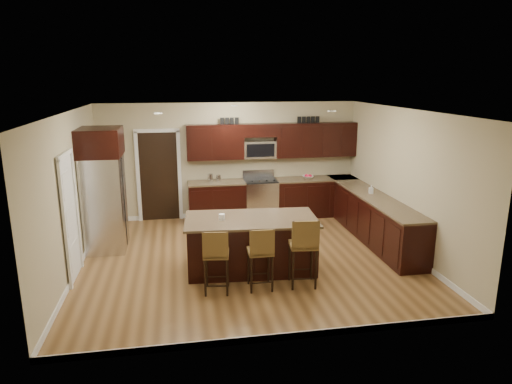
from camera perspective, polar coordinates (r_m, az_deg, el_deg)
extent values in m
plane|color=brown|center=(8.52, -0.98, -8.32)|extent=(6.00, 6.00, 0.00)
plane|color=silver|center=(7.89, -1.06, 10.11)|extent=(6.00, 6.00, 0.00)
plane|color=tan|center=(10.77, -3.29, 3.94)|extent=(6.00, 0.00, 6.00)
plane|color=tan|center=(8.21, -22.19, -0.34)|extent=(0.00, 5.50, 5.50)
plane|color=tan|center=(9.05, 18.11, 1.29)|extent=(0.00, 5.50, 5.50)
cube|color=black|center=(10.64, -4.90, -1.24)|extent=(1.30, 0.60, 0.88)
cube|color=black|center=(11.09, 7.43, -0.67)|extent=(1.94, 0.60, 0.88)
cube|color=black|center=(9.56, 14.78, -3.46)|extent=(0.60, 3.35, 0.88)
cube|color=brown|center=(10.53, -4.95, 1.18)|extent=(1.30, 0.63, 0.04)
cube|color=brown|center=(10.99, 7.51, 1.65)|extent=(1.94, 0.63, 0.04)
cube|color=brown|center=(9.43, 14.96, -0.80)|extent=(0.63, 3.35, 0.04)
cube|color=black|center=(10.50, -5.13, 6.24)|extent=(1.30, 0.33, 0.80)
cube|color=black|center=(10.95, 7.46, 6.51)|extent=(1.94, 0.33, 0.80)
cube|color=black|center=(10.60, 0.45, 7.73)|extent=(0.76, 0.33, 0.30)
cube|color=silver|center=(10.77, 0.56, -0.94)|extent=(0.76, 0.64, 0.90)
cube|color=black|center=(10.66, 0.57, 1.45)|extent=(0.76, 0.60, 0.03)
cube|color=black|center=(10.49, 0.86, -1.36)|extent=(0.65, 0.01, 0.45)
cube|color=silver|center=(10.90, 0.31, 2.32)|extent=(0.76, 0.05, 0.18)
cube|color=silver|center=(10.68, 0.42, 5.35)|extent=(0.76, 0.31, 0.40)
cube|color=black|center=(10.76, -12.02, 1.90)|extent=(0.85, 0.03, 2.06)
cube|color=white|center=(8.00, -22.26, -3.16)|extent=(0.03, 0.80, 2.04)
cube|color=black|center=(7.95, -0.61, -6.60)|extent=(2.21, 1.22, 0.88)
cube|color=brown|center=(7.80, -0.62, -3.43)|extent=(2.32, 1.33, 0.04)
cube|color=black|center=(8.10, -0.60, -9.21)|extent=(2.13, 1.13, 0.09)
cube|color=brown|center=(7.08, -5.00, -7.70)|extent=(0.44, 0.44, 0.06)
cube|color=brown|center=(6.85, -5.10, -6.67)|extent=(0.39, 0.09, 0.41)
cylinder|color=black|center=(7.05, -6.18, -10.73)|extent=(0.03, 0.03, 0.60)
cylinder|color=black|center=(7.07, -3.46, -10.58)|extent=(0.03, 0.03, 0.60)
cylinder|color=black|center=(7.35, -6.36, -9.65)|extent=(0.03, 0.03, 0.60)
cylinder|color=black|center=(7.38, -3.76, -9.51)|extent=(0.03, 0.03, 0.60)
cube|color=brown|center=(7.17, 0.53, -7.41)|extent=(0.39, 0.39, 0.05)
cube|color=brown|center=(6.94, 0.77, -6.39)|extent=(0.38, 0.04, 0.41)
cylinder|color=black|center=(7.12, -0.56, -10.40)|extent=(0.03, 0.03, 0.59)
cylinder|color=black|center=(7.18, 2.08, -10.21)|extent=(0.03, 0.03, 0.59)
cylinder|color=black|center=(7.42, -0.98, -9.36)|extent=(0.03, 0.03, 0.59)
cylinder|color=black|center=(7.47, 1.55, -9.19)|extent=(0.03, 0.03, 0.59)
cube|color=brown|center=(7.29, 5.91, -6.56)|extent=(0.46, 0.46, 0.06)
cube|color=brown|center=(7.04, 6.22, -5.41)|extent=(0.43, 0.08, 0.45)
cylinder|color=black|center=(7.22, 4.82, -9.82)|extent=(0.04, 0.04, 0.66)
cylinder|color=black|center=(7.32, 7.61, -9.57)|extent=(0.04, 0.04, 0.66)
cylinder|color=black|center=(7.54, 4.12, -8.72)|extent=(0.04, 0.04, 0.66)
cylinder|color=black|center=(7.64, 6.79, -8.50)|extent=(0.04, 0.04, 0.66)
cube|color=silver|center=(9.19, -18.37, -1.33)|extent=(0.72, 0.92, 1.83)
cube|color=black|center=(9.15, -16.12, -1.24)|extent=(0.01, 0.02, 1.74)
cylinder|color=silver|center=(9.04, -16.04, -0.81)|extent=(0.02, 0.02, 0.81)
cylinder|color=silver|center=(9.20, -15.94, -0.55)|extent=(0.02, 0.02, 0.81)
cube|color=black|center=(8.97, -18.95, 5.93)|extent=(0.78, 0.98, 0.52)
cube|color=brown|center=(10.15, -2.94, -4.54)|extent=(1.05, 0.78, 0.01)
imported|color=silver|center=(10.92, 6.51, 1.88)|extent=(0.29, 0.29, 0.06)
imported|color=#B2B2B2|center=(9.70, 14.19, 0.33)|extent=(0.10, 0.10, 0.18)
cylinder|color=silver|center=(10.50, -5.74, 1.76)|extent=(0.12, 0.12, 0.19)
cylinder|color=silver|center=(10.51, -4.71, 1.71)|extent=(0.11, 0.11, 0.16)
cylinder|color=white|center=(7.71, -4.29, -3.12)|extent=(0.10, 0.10, 0.10)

